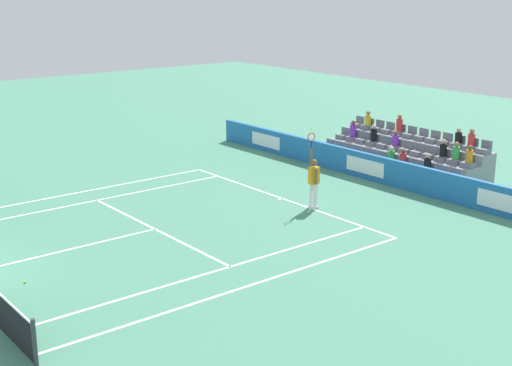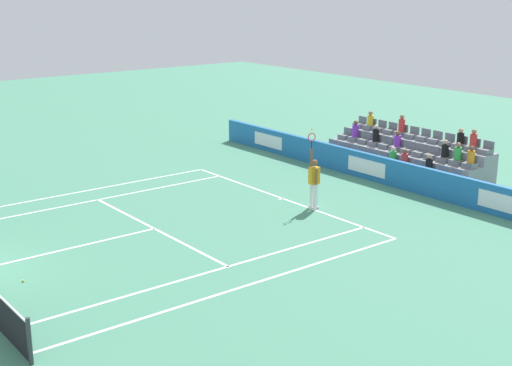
% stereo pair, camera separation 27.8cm
% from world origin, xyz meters
% --- Properties ---
extents(line_baseline, '(10.97, 0.10, 0.01)m').
position_xyz_m(line_baseline, '(0.00, -11.89, 0.00)').
color(line_baseline, white).
rests_on(line_baseline, ground).
extents(line_service, '(8.23, 0.10, 0.01)m').
position_xyz_m(line_service, '(0.00, -6.40, 0.00)').
color(line_service, white).
rests_on(line_service, ground).
extents(line_centre_service, '(0.10, 6.40, 0.01)m').
position_xyz_m(line_centre_service, '(0.00, -3.20, 0.00)').
color(line_centre_service, white).
rests_on(line_centre_service, ground).
extents(line_singles_sideline_left, '(0.10, 11.89, 0.01)m').
position_xyz_m(line_singles_sideline_left, '(4.12, -5.95, 0.00)').
color(line_singles_sideline_left, white).
rests_on(line_singles_sideline_left, ground).
extents(line_singles_sideline_right, '(0.10, 11.89, 0.01)m').
position_xyz_m(line_singles_sideline_right, '(-4.12, -5.95, 0.00)').
color(line_singles_sideline_right, white).
rests_on(line_singles_sideline_right, ground).
extents(line_doubles_sideline_left, '(0.10, 11.89, 0.01)m').
position_xyz_m(line_doubles_sideline_left, '(5.49, -5.95, 0.00)').
color(line_doubles_sideline_left, white).
rests_on(line_doubles_sideline_left, ground).
extents(line_doubles_sideline_right, '(0.10, 11.89, 0.01)m').
position_xyz_m(line_doubles_sideline_right, '(-5.49, -5.95, 0.00)').
color(line_doubles_sideline_right, white).
rests_on(line_doubles_sideline_right, ground).
extents(line_centre_mark, '(0.10, 0.20, 0.01)m').
position_xyz_m(line_centre_mark, '(0.00, -11.79, 0.00)').
color(line_centre_mark, white).
rests_on(line_centre_mark, ground).
extents(sponsor_barrier, '(19.11, 0.22, 1.07)m').
position_xyz_m(sponsor_barrier, '(0.00, -16.42, 0.53)').
color(sponsor_barrier, '#1E66AD').
rests_on(sponsor_barrier, ground).
extents(tennis_player, '(0.51, 0.39, 2.85)m').
position_xyz_m(tennis_player, '(-1.53, -12.01, 0.99)').
color(tennis_player, white).
rests_on(tennis_player, ground).
extents(stadium_stand, '(7.44, 2.85, 2.21)m').
position_xyz_m(stadium_stand, '(-0.02, -18.73, 0.56)').
color(stadium_stand, gray).
rests_on(stadium_stand, ground).
extents(loose_tennis_ball, '(0.07, 0.07, 0.07)m').
position_xyz_m(loose_tennis_ball, '(-1.61, -1.43, 0.03)').
color(loose_tennis_ball, '#D1E533').
rests_on(loose_tennis_ball, ground).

